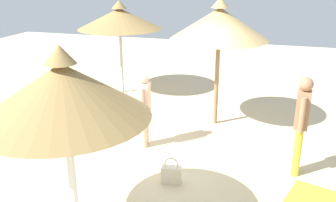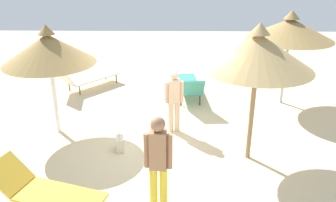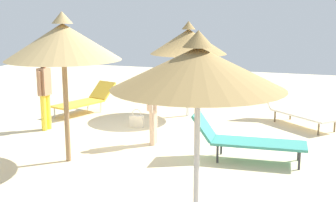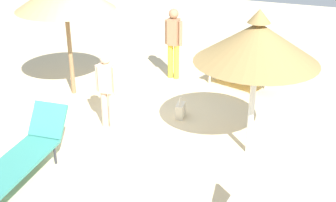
% 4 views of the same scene
% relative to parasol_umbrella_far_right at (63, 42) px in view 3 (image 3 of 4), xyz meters
% --- Properties ---
extents(ground, '(24.00, 24.00, 0.10)m').
position_rel_parasol_umbrella_far_right_xyz_m(ground, '(1.79, -0.70, -2.33)').
color(ground, beige).
extents(parasol_umbrella_far_right, '(2.13, 2.13, 2.83)m').
position_rel_parasol_umbrella_far_right_xyz_m(parasol_umbrella_far_right, '(0.00, 0.00, 0.00)').
color(parasol_umbrella_far_right, olive).
rests_on(parasol_umbrella_far_right, ground).
extents(parasol_umbrella_center, '(2.31, 2.31, 2.60)m').
position_rel_parasol_umbrella_far_right_xyz_m(parasol_umbrella_center, '(-1.51, -2.97, -0.17)').
color(parasol_umbrella_center, '#B2B2B7').
rests_on(parasol_umbrella_center, ground).
extents(parasol_umbrella_far_left, '(2.05, 2.05, 2.57)m').
position_rel_parasol_umbrella_far_right_xyz_m(parasol_umbrella_far_left, '(4.32, -1.10, -0.25)').
color(parasol_umbrella_far_left, white).
rests_on(parasol_umbrella_far_left, ground).
extents(lounge_chair_front, '(0.81, 2.19, 0.90)m').
position_rel_parasol_umbrella_far_right_xyz_m(lounge_chair_front, '(1.13, -3.19, -1.85)').
color(lounge_chair_front, teal).
rests_on(lounge_chair_front, ground).
extents(lounge_chair_near_left, '(2.03, 1.19, 0.79)m').
position_rel_parasol_umbrella_far_right_xyz_m(lounge_chair_near_left, '(3.68, 1.71, -1.90)').
color(lounge_chair_near_left, gold).
rests_on(lounge_chair_near_left, ground).
extents(lounge_chair_back, '(1.91, 2.07, 0.96)m').
position_rel_parasol_umbrella_far_right_xyz_m(lounge_chair_back, '(4.34, -3.91, -1.87)').
color(lounge_chair_back, silver).
rests_on(lounge_chair_back, ground).
extents(person_standing_near_right, '(0.44, 0.24, 1.52)m').
position_rel_parasol_umbrella_far_right_xyz_m(person_standing_near_right, '(1.55, -1.15, -1.43)').
color(person_standing_near_right, beige).
rests_on(person_standing_near_right, ground).
extents(person_standing_edge, '(0.45, 0.24, 1.74)m').
position_rel_parasol_umbrella_far_right_xyz_m(person_standing_edge, '(1.80, 1.72, -1.28)').
color(person_standing_edge, yellow).
rests_on(person_standing_edge, ground).
extents(handbag, '(0.21, 0.35, 0.47)m').
position_rel_parasol_umbrella_far_right_xyz_m(handbag, '(2.72, -0.26, -2.12)').
color(handbag, beige).
rests_on(handbag, ground).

